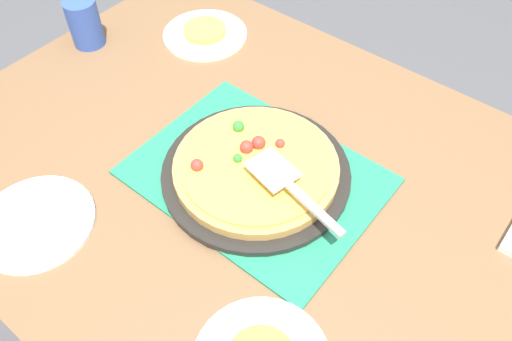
{
  "coord_description": "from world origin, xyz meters",
  "views": [
    {
      "loc": [
        -0.41,
        0.51,
        1.55
      ],
      "look_at": [
        0.0,
        0.0,
        0.77
      ],
      "focal_mm": 35.56,
      "sensor_mm": 36.0,
      "label": 1
    }
  ],
  "objects_px": {
    "pizza_pan": "(256,173)",
    "cup_near": "(85,23)",
    "plate_near_left": "(205,35)",
    "plate_side": "(36,223)",
    "pizza": "(256,166)",
    "pizza_server": "(289,185)",
    "served_slice_left": "(205,30)"
  },
  "relations": [
    {
      "from": "pizza_server",
      "to": "pizza",
      "type": "bearing_deg",
      "value": -12.71
    },
    {
      "from": "pizza_pan",
      "to": "served_slice_left",
      "type": "bearing_deg",
      "value": -35.61
    },
    {
      "from": "pizza",
      "to": "served_slice_left",
      "type": "relative_size",
      "value": 3.0
    },
    {
      "from": "pizza_server",
      "to": "cup_near",
      "type": "bearing_deg",
      "value": -8.19
    },
    {
      "from": "plate_near_left",
      "to": "cup_near",
      "type": "relative_size",
      "value": 1.83
    },
    {
      "from": "plate_near_left",
      "to": "plate_side",
      "type": "bearing_deg",
      "value": 103.5
    },
    {
      "from": "pizza_pan",
      "to": "plate_side",
      "type": "xyz_separation_m",
      "value": [
        0.25,
        0.35,
        -0.01
      ]
    },
    {
      "from": "plate_near_left",
      "to": "cup_near",
      "type": "height_order",
      "value": "cup_near"
    },
    {
      "from": "pizza",
      "to": "cup_near",
      "type": "xyz_separation_m",
      "value": [
        0.62,
        -0.08,
        0.03
      ]
    },
    {
      "from": "pizza",
      "to": "plate_side",
      "type": "height_order",
      "value": "pizza"
    },
    {
      "from": "plate_side",
      "to": "cup_near",
      "type": "bearing_deg",
      "value": -49.52
    },
    {
      "from": "pizza_pan",
      "to": "plate_side",
      "type": "height_order",
      "value": "pizza_pan"
    },
    {
      "from": "plate_side",
      "to": "plate_near_left",
      "type": "bearing_deg",
      "value": -76.5
    },
    {
      "from": "pizza_pan",
      "to": "cup_near",
      "type": "relative_size",
      "value": 3.17
    },
    {
      "from": "plate_near_left",
      "to": "pizza_server",
      "type": "xyz_separation_m",
      "value": [
        -0.5,
        0.31,
        0.06
      ]
    },
    {
      "from": "plate_near_left",
      "to": "served_slice_left",
      "type": "distance_m",
      "value": 0.01
    },
    {
      "from": "pizza",
      "to": "pizza_server",
      "type": "relative_size",
      "value": 1.41
    },
    {
      "from": "cup_near",
      "to": "pizza_server",
      "type": "distance_m",
      "value": 0.72
    },
    {
      "from": "cup_near",
      "to": "pizza_server",
      "type": "height_order",
      "value": "cup_near"
    },
    {
      "from": "served_slice_left",
      "to": "cup_near",
      "type": "bearing_deg",
      "value": 44.29
    },
    {
      "from": "pizza",
      "to": "pizza_pan",
      "type": "bearing_deg",
      "value": 166.07
    },
    {
      "from": "pizza_pan",
      "to": "cup_near",
      "type": "height_order",
      "value": "cup_near"
    },
    {
      "from": "pizza_pan",
      "to": "served_slice_left",
      "type": "distance_m",
      "value": 0.5
    },
    {
      "from": "pizza_pan",
      "to": "pizza_server",
      "type": "distance_m",
      "value": 0.11
    },
    {
      "from": "plate_side",
      "to": "served_slice_left",
      "type": "xyz_separation_m",
      "value": [
        0.15,
        -0.64,
        0.01
      ]
    },
    {
      "from": "plate_side",
      "to": "cup_near",
      "type": "height_order",
      "value": "cup_near"
    },
    {
      "from": "pizza_server",
      "to": "pizza_pan",
      "type": "bearing_deg",
      "value": -12.69
    },
    {
      "from": "pizza_pan",
      "to": "cup_near",
      "type": "xyz_separation_m",
      "value": [
        0.62,
        -0.08,
        0.05
      ]
    },
    {
      "from": "plate_side",
      "to": "pizza",
      "type": "bearing_deg",
      "value": -125.53
    },
    {
      "from": "cup_near",
      "to": "plate_near_left",
      "type": "bearing_deg",
      "value": -135.71
    },
    {
      "from": "served_slice_left",
      "to": "pizza",
      "type": "bearing_deg",
      "value": 144.32
    },
    {
      "from": "plate_near_left",
      "to": "pizza_server",
      "type": "distance_m",
      "value": 0.59
    }
  ]
}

